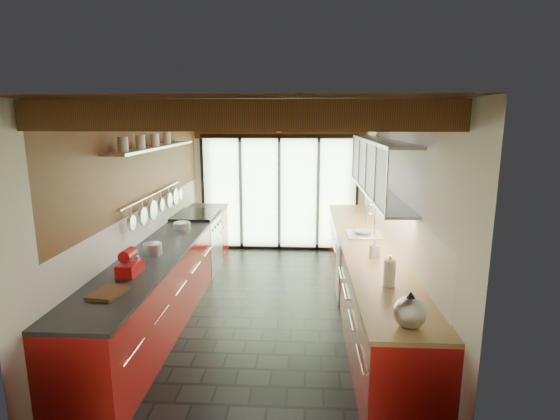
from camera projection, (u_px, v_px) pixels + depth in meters
The scene contains 18 objects.
ground at pixel (267, 309), 5.75m from camera, with size 5.50×5.50×0.00m, color black.
room_shell at pixel (267, 185), 5.41m from camera, with size 5.50×5.50×5.50m.
ceiling_beams at pixel (269, 118), 5.62m from camera, with size 3.14×5.06×4.90m.
glass_door at pixel (279, 163), 8.04m from camera, with size 2.95×0.10×2.90m.
left_counter at pixel (171, 274), 5.73m from camera, with size 0.68×5.00×0.92m.
range_stove at pixel (197, 242), 7.14m from camera, with size 0.66×0.90×0.97m.
right_counter at pixel (366, 278), 5.59m from camera, with size 0.68×5.00×0.92m.
sink_assembly at pixel (365, 232), 5.88m from camera, with size 0.45×0.52×0.43m.
upper_cabinets_right at pixel (380, 167), 5.59m from camera, with size 0.34×3.00×3.00m.
left_wall_fixtures at pixel (157, 171), 5.75m from camera, with size 0.28×2.60×0.96m.
stand_mixer at pixel (130, 264), 4.37m from camera, with size 0.19×0.31×0.28m.
pot_large at pixel (153, 249), 5.03m from camera, with size 0.21×0.21×0.13m, color silver.
pot_small at pixel (182, 226), 6.21m from camera, with size 0.24×0.24×0.09m, color silver.
cutting_board at pixel (108, 293), 3.89m from camera, with size 0.24×0.34×0.03m, color brown.
kettle at pixel (410, 310), 3.27m from camera, with size 0.31×0.34×0.29m.
paper_towel at pixel (389, 273), 4.06m from camera, with size 0.11×0.11×0.30m.
soap_bottle at pixel (375, 249), 4.92m from camera, with size 0.09×0.09×0.20m, color silver.
bowl at pixel (363, 232), 5.91m from camera, with size 0.23×0.23×0.06m, color silver.
Camera 1 is at (0.47, -5.35, 2.46)m, focal length 28.00 mm.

